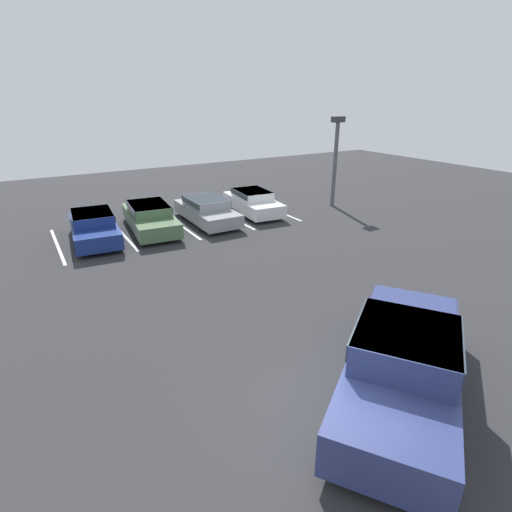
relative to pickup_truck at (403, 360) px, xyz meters
name	(u,v)px	position (x,y,z in m)	size (l,w,h in m)	color
ground_plane	(341,408)	(-1.31, 0.32, -0.87)	(60.00, 60.00, 0.00)	#2D2D30
stall_stripe_a	(58,246)	(-5.09, 13.51, -0.87)	(0.12, 4.89, 0.01)	white
stall_stripe_b	(124,235)	(-2.36, 13.51, -0.87)	(0.12, 4.89, 0.01)	white
stall_stripe_c	(181,225)	(0.37, 13.51, -0.87)	(0.12, 4.89, 0.01)	white
stall_stripe_d	(231,217)	(3.10, 13.51, -0.87)	(0.12, 4.89, 0.01)	white
stall_stripe_e	(275,210)	(5.83, 13.51, -0.87)	(0.12, 4.89, 0.01)	white
pickup_truck	(403,360)	(0.00, 0.00, 0.00)	(5.78, 4.87, 1.76)	navy
parked_sedan_a	(94,226)	(-3.58, 13.33, -0.20)	(2.16, 4.42, 1.27)	navy
parked_sedan_b	(150,216)	(-1.06, 13.60, -0.22)	(2.29, 4.93, 1.23)	#4C6B47
parked_sedan_c	(207,209)	(1.70, 13.34, -0.22)	(1.86, 4.48, 1.22)	gray
parked_sedan_d	(253,201)	(4.50, 13.62, -0.23)	(2.13, 4.40, 1.21)	silver
light_post	(336,154)	(9.17, 12.61, 2.01)	(0.70, 0.36, 4.83)	#515156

